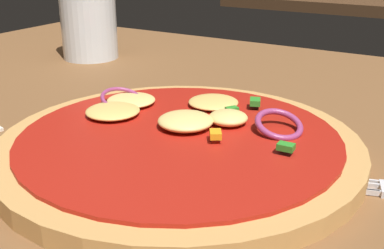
# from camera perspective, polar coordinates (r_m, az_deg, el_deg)

# --- Properties ---
(dining_table) EXTENTS (1.22, 0.87, 0.03)m
(dining_table) POSITION_cam_1_polar(r_m,az_deg,el_deg) (0.38, 4.68, -6.67)
(dining_table) COLOR brown
(dining_table) RESTS_ON ground
(pizza) EXTENTS (0.29, 0.29, 0.03)m
(pizza) POSITION_cam_1_polar(r_m,az_deg,el_deg) (0.39, -1.55, -2.20)
(pizza) COLOR tan
(pizza) RESTS_ON dining_table
(beer_glass) EXTENTS (0.08, 0.08, 0.12)m
(beer_glass) POSITION_cam_1_polar(r_m,az_deg,el_deg) (0.72, -12.21, 12.19)
(beer_glass) COLOR silver
(beer_glass) RESTS_ON dining_table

